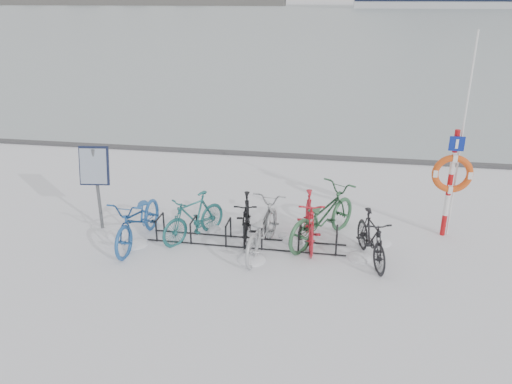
{
  "coord_description": "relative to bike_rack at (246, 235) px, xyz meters",
  "views": [
    {
      "loc": [
        1.73,
        -8.82,
        4.65
      ],
      "look_at": [
        0.1,
        0.6,
        0.89
      ],
      "focal_mm": 35.0,
      "sensor_mm": 36.0,
      "label": 1
    }
  ],
  "objects": [
    {
      "name": "lifebuoy_station",
      "position": [
        3.98,
        1.02,
        1.19
      ],
      "size": [
        0.79,
        0.22,
        4.09
      ],
      "color": "#AB0D11",
      "rests_on": "ground"
    },
    {
      "name": "ground",
      "position": [
        0.0,
        0.0,
        -0.18
      ],
      "size": [
        900.0,
        900.0,
        0.0
      ],
      "primitive_type": "plane",
      "color": "white",
      "rests_on": "ground"
    },
    {
      "name": "bike_rack",
      "position": [
        0.0,
        0.0,
        0.0
      ],
      "size": [
        4.0,
        0.48,
        0.46
      ],
      "color": "black",
      "rests_on": "ground"
    },
    {
      "name": "shoreline",
      "position": [
        -122.02,
        260.0,
        2.61
      ],
      "size": [
        180.0,
        12.0,
        9.5
      ],
      "color": "#4B4B4B",
      "rests_on": "ground"
    },
    {
      "name": "bike_4",
      "position": [
        1.24,
        0.27,
        0.35
      ],
      "size": [
        0.73,
        1.81,
        1.06
      ],
      "primitive_type": "imported",
      "rotation": [
        0.0,
        0.0,
        0.14
      ],
      "color": "red",
      "rests_on": "ground"
    },
    {
      "name": "bike_1",
      "position": [
        -1.1,
        0.09,
        0.31
      ],
      "size": [
        1.26,
        1.62,
        0.98
      ],
      "primitive_type": "imported",
      "rotation": [
        0.0,
        0.0,
        -0.57
      ],
      "color": "#1D595C",
      "rests_on": "ground"
    },
    {
      "name": "snow_drifts",
      "position": [
        0.16,
        -0.08,
        -0.18
      ],
      "size": [
        5.85,
        1.66,
        0.19
      ],
      "color": "white",
      "rests_on": "ground"
    },
    {
      "name": "bike_3",
      "position": [
        0.36,
        -0.23,
        0.33
      ],
      "size": [
        0.94,
        2.02,
        1.02
      ],
      "primitive_type": "imported",
      "rotation": [
        0.0,
        0.0,
        3.01
      ],
      "color": "#9A9EA2",
      "rests_on": "ground"
    },
    {
      "name": "bike_2",
      "position": [
        -0.03,
        0.23,
        0.3
      ],
      "size": [
        0.66,
        1.63,
        0.95
      ],
      "primitive_type": "imported",
      "rotation": [
        0.0,
        0.0,
        0.13
      ],
      "color": "black",
      "rests_on": "ground"
    },
    {
      "name": "quay_edge",
      "position": [
        0.0,
        5.9,
        -0.13
      ],
      "size": [
        400.0,
        0.25,
        0.1
      ],
      "primitive_type": "cube",
      "color": "#3F3F42",
      "rests_on": "ground"
    },
    {
      "name": "ice_sheet",
      "position": [
        0.0,
        155.0,
        -0.17
      ],
      "size": [
        400.0,
        298.0,
        0.02
      ],
      "primitive_type": "cube",
      "color": "#A5B3BA",
      "rests_on": "ground"
    },
    {
      "name": "bike_0",
      "position": [
        -2.13,
        -0.29,
        0.35
      ],
      "size": [
        0.76,
        2.04,
        1.06
      ],
      "primitive_type": "imported",
      "rotation": [
        0.0,
        0.0,
        -0.03
      ],
      "color": "#215294",
      "rests_on": "ground"
    },
    {
      "name": "bike_5",
      "position": [
        1.49,
        0.43,
        0.39
      ],
      "size": [
        1.79,
        2.26,
        1.15
      ],
      "primitive_type": "imported",
      "rotation": [
        0.0,
        0.0,
        2.59
      ],
      "color": "#305F3D",
      "rests_on": "ground"
    },
    {
      "name": "bike_6",
      "position": [
        2.43,
        -0.25,
        0.3
      ],
      "size": [
        0.88,
        1.68,
        0.97
      ],
      "primitive_type": "imported",
      "rotation": [
        0.0,
        0.0,
        0.28
      ],
      "color": "black",
      "rests_on": "ground"
    },
    {
      "name": "info_board",
      "position": [
        -3.18,
        0.15,
        1.13
      ],
      "size": [
        0.63,
        0.31,
        1.82
      ],
      "rotation": [
        0.0,
        0.0,
        0.13
      ],
      "color": "#595B5E",
      "rests_on": "ground"
    }
  ]
}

